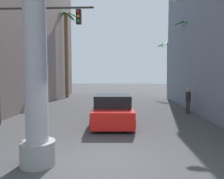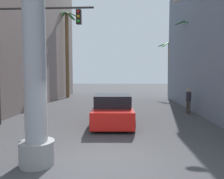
# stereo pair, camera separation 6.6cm
# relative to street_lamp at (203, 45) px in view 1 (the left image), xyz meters

# --- Properties ---
(ground_plane) EXTENTS (86.26, 86.26, 0.00)m
(ground_plane) POSITION_rel_street_lamp_xyz_m (-5.57, 2.30, -4.48)
(ground_plane) COLOR #424244
(street_lamp) EXTENTS (2.35, 0.28, 7.47)m
(street_lamp) POSITION_rel_street_lamp_xyz_m (0.00, 0.00, 0.00)
(street_lamp) COLOR #59595E
(street_lamp) RESTS_ON ground
(traffic_light_mast) EXTENTS (5.06, 0.32, 6.03)m
(traffic_light_mast) POSITION_rel_street_lamp_xyz_m (-9.96, -3.23, -0.24)
(traffic_light_mast) COLOR #333333
(traffic_light_mast) RESTS_ON ground
(car_lead) EXTENTS (2.30, 5.09, 1.56)m
(car_lead) POSITION_rel_street_lamp_xyz_m (-5.59, -2.49, -3.78)
(car_lead) COLOR black
(car_lead) RESTS_ON ground
(palm_tree_far_right) EXTENTS (2.63, 2.74, 6.53)m
(palm_tree_far_right) POSITION_rel_street_lamp_xyz_m (0.53, 12.72, -0.56)
(palm_tree_far_right) COLOR brown
(palm_tree_far_right) RESTS_ON ground
(palm_tree_far_left) EXTENTS (3.18, 3.35, 9.57)m
(palm_tree_far_left) POSITION_rel_street_lamp_xyz_m (-11.31, 10.11, 1.14)
(palm_tree_far_left) COLOR brown
(palm_tree_far_left) RESTS_ON ground
(palm_tree_mid_right) EXTENTS (3.02, 2.87, 7.25)m
(palm_tree_mid_right) POSITION_rel_street_lamp_xyz_m (0.41, 4.18, -0.09)
(palm_tree_mid_right) COLOR brown
(palm_tree_mid_right) RESTS_ON ground
(pedestrian_mid_right) EXTENTS (0.45, 0.45, 1.67)m
(pedestrian_mid_right) POSITION_rel_street_lamp_xyz_m (-0.70, 0.40, -3.50)
(pedestrian_mid_right) COLOR #3F3833
(pedestrian_mid_right) RESTS_ON ground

